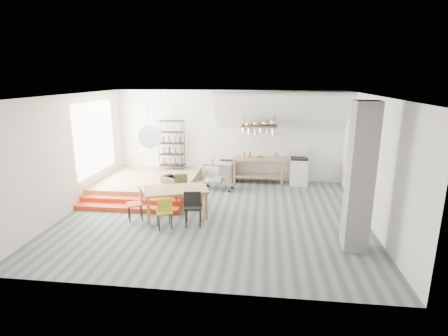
# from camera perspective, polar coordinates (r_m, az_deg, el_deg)

# --- Properties ---
(floor) EXTENTS (8.00, 8.00, 0.00)m
(floor) POSITION_cam_1_polar(r_m,az_deg,el_deg) (9.59, -1.57, -7.69)
(floor) COLOR #4D5759
(floor) RESTS_ON ground
(wall_back) EXTENTS (8.00, 0.04, 3.20)m
(wall_back) POSITION_cam_1_polar(r_m,az_deg,el_deg) (12.51, 0.70, 5.26)
(wall_back) COLOR silver
(wall_back) RESTS_ON ground
(wall_left) EXTENTS (0.04, 7.00, 3.20)m
(wall_left) POSITION_cam_1_polar(r_m,az_deg,el_deg) (10.46, -23.90, 2.10)
(wall_left) COLOR silver
(wall_left) RESTS_ON ground
(wall_right) EXTENTS (0.04, 7.00, 3.20)m
(wall_right) POSITION_cam_1_polar(r_m,az_deg,el_deg) (9.40, 23.25, 0.88)
(wall_right) COLOR silver
(wall_right) RESTS_ON ground
(ceiling) EXTENTS (8.00, 7.00, 0.02)m
(ceiling) POSITION_cam_1_polar(r_m,az_deg,el_deg) (8.88, -1.72, 11.77)
(ceiling) COLOR white
(ceiling) RESTS_ON wall_back
(slope_ceiling) EXTENTS (4.40, 1.44, 1.32)m
(slope_ceiling) POSITION_cam_1_polar(r_m,az_deg,el_deg) (11.73, 9.29, 9.12)
(slope_ceiling) COLOR white
(slope_ceiling) RESTS_ON wall_back
(window_pane) EXTENTS (0.02, 2.50, 2.20)m
(window_pane) POSITION_cam_1_polar(r_m,az_deg,el_deg) (11.70, -20.25, 4.68)
(window_pane) COLOR white
(window_pane) RESTS_ON wall_left
(platform) EXTENTS (3.00, 3.00, 0.40)m
(platform) POSITION_cam_1_polar(r_m,az_deg,el_deg) (11.94, -12.13, -2.45)
(platform) COLOR #946C4A
(platform) RESTS_ON ground
(step_lower) EXTENTS (3.00, 0.35, 0.13)m
(step_lower) POSITION_cam_1_polar(r_m,az_deg,el_deg) (10.26, -15.58, -6.33)
(step_lower) COLOR red
(step_lower) RESTS_ON ground
(step_upper) EXTENTS (3.00, 0.35, 0.27)m
(step_upper) POSITION_cam_1_polar(r_m,az_deg,el_deg) (10.54, -14.89, -5.33)
(step_upper) COLOR red
(step_upper) RESTS_ON ground
(concrete_column) EXTENTS (0.50, 0.50, 3.20)m
(concrete_column) POSITION_cam_1_polar(r_m,az_deg,el_deg) (7.82, 21.31, -1.56)
(concrete_column) COLOR gray
(concrete_column) RESTS_ON ground
(kitchen_counter) EXTENTS (1.80, 0.60, 0.91)m
(kitchen_counter) POSITION_cam_1_polar(r_m,az_deg,el_deg) (12.30, 5.62, 0.39)
(kitchen_counter) COLOR #946C4A
(kitchen_counter) RESTS_ON ground
(stove) EXTENTS (0.60, 0.60, 1.18)m
(stove) POSITION_cam_1_polar(r_m,az_deg,el_deg) (12.40, 12.08, -0.45)
(stove) COLOR white
(stove) RESTS_ON ground
(pot_rack) EXTENTS (1.20, 0.50, 1.43)m
(pot_rack) POSITION_cam_1_polar(r_m,az_deg,el_deg) (11.82, 5.89, 6.47)
(pot_rack) COLOR #402619
(pot_rack) RESTS_ON ceiling
(wire_shelving) EXTENTS (0.88, 0.38, 1.80)m
(wire_shelving) POSITION_cam_1_polar(r_m,az_deg,el_deg) (12.64, -8.52, 3.93)
(wire_shelving) COLOR black
(wire_shelving) RESTS_ON platform
(microwave_shelf) EXTENTS (0.60, 0.40, 0.16)m
(microwave_shelf) POSITION_cam_1_polar(r_m,az_deg,el_deg) (10.38, -8.67, -2.89)
(microwave_shelf) COLOR #946C4A
(microwave_shelf) RESTS_ON platform
(paper_lantern) EXTENTS (0.60, 0.60, 0.60)m
(paper_lantern) POSITION_cam_1_polar(r_m,az_deg,el_deg) (8.97, -12.02, 5.05)
(paper_lantern) COLOR white
(paper_lantern) RESTS_ON ceiling
(dining_table) EXTENTS (1.86, 1.42, 0.78)m
(dining_table) POSITION_cam_1_polar(r_m,az_deg,el_deg) (9.36, -7.85, -3.86)
(dining_table) COLOR olive
(dining_table) RESTS_ON ground
(chair_mustard) EXTENTS (0.50, 0.50, 0.83)m
(chair_mustard) POSITION_cam_1_polar(r_m,az_deg,el_deg) (8.71, -9.70, -6.78)
(chair_mustard) COLOR gold
(chair_mustard) RESTS_ON ground
(chair_black) EXTENTS (0.50, 0.50, 0.96)m
(chair_black) POSITION_cam_1_polar(r_m,az_deg,el_deg) (8.73, -5.11, -6.02)
(chair_black) COLOR black
(chair_black) RESTS_ON ground
(chair_olive) EXTENTS (0.55, 0.55, 0.94)m
(chair_olive) POSITION_cam_1_polar(r_m,az_deg,el_deg) (10.12, -7.04, -3.20)
(chair_olive) COLOR #4E5D2C
(chair_olive) RESTS_ON ground
(chair_red) EXTENTS (0.53, 0.53, 0.85)m
(chair_red) POSITION_cam_1_polar(r_m,az_deg,el_deg) (9.41, -13.98, -5.28)
(chair_red) COLOR #B7421A
(chair_red) RESTS_ON ground
(rolling_cart) EXTENTS (0.98, 0.63, 0.91)m
(rolling_cart) POSITION_cam_1_polar(r_m,az_deg,el_deg) (11.51, -0.98, -0.72)
(rolling_cart) COLOR silver
(rolling_cart) RESTS_ON ground
(mini_fridge) EXTENTS (0.45, 0.45, 0.76)m
(mini_fridge) POSITION_cam_1_polar(r_m,az_deg,el_deg) (12.49, 0.32, -0.49)
(mini_fridge) COLOR black
(mini_fridge) RESTS_ON ground
(microwave) EXTENTS (0.60, 0.51, 0.28)m
(microwave) POSITION_cam_1_polar(r_m,az_deg,el_deg) (10.33, -8.70, -2.05)
(microwave) COLOR beige
(microwave) RESTS_ON microwave_shelf
(bowl) EXTENTS (0.24, 0.24, 0.05)m
(bowl) POSITION_cam_1_polar(r_m,az_deg,el_deg) (12.18, 5.91, 1.74)
(bowl) COLOR silver
(bowl) RESTS_ON kitchen_counter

